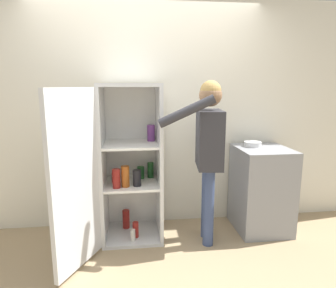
{
  "coord_description": "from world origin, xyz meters",
  "views": [
    {
      "loc": [
        -0.17,
        -2.42,
        1.62
      ],
      "look_at": [
        0.2,
        0.64,
        1.01
      ],
      "focal_mm": 32.0,
      "sensor_mm": 36.0,
      "label": 1
    }
  ],
  "objects": [
    {
      "name": "refrigerator",
      "position": [
        -0.3,
        0.56,
        0.81
      ],
      "size": [
        0.95,
        1.14,
        1.63
      ],
      "color": "silver",
      "rests_on": "ground_plane"
    },
    {
      "name": "ground_plane",
      "position": [
        0.0,
        0.0,
        0.0
      ],
      "size": [
        12.0,
        12.0,
        0.0
      ],
      "primitive_type": "plane",
      "color": "tan"
    },
    {
      "name": "bowl",
      "position": [
        1.17,
        0.72,
        0.97
      ],
      "size": [
        0.19,
        0.19,
        0.05
      ],
      "color": "white",
      "rests_on": "counter"
    },
    {
      "name": "wall_back",
      "position": [
        0.0,
        0.98,
        1.27
      ],
      "size": [
        7.0,
        0.06,
        2.55
      ],
      "color": "silver",
      "rests_on": "ground_plane"
    },
    {
      "name": "counter",
      "position": [
        1.25,
        0.62,
        0.47
      ],
      "size": [
        0.56,
        0.62,
        0.94
      ],
      "color": "gray",
      "rests_on": "ground_plane"
    },
    {
      "name": "person",
      "position": [
        0.58,
        0.42,
        1.06
      ],
      "size": [
        0.68,
        0.56,
        1.66
      ],
      "color": "#384770",
      "rests_on": "ground_plane"
    }
  ]
}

